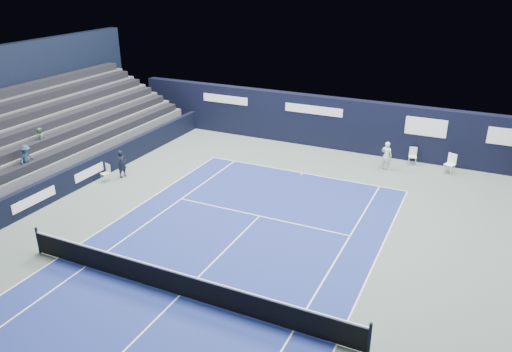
{
  "coord_description": "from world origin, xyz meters",
  "views": [
    {
      "loc": [
        8.27,
        -11.46,
        10.29
      ],
      "look_at": [
        -0.79,
        7.69,
        1.3
      ],
      "focal_mm": 35.0,
      "sensor_mm": 36.0,
      "label": 1
    }
  ],
  "objects_px": {
    "folding_chair_back_b": "(451,162)",
    "folding_chair_back_a": "(413,153)",
    "tennis_player": "(386,155)",
    "tennis_net": "(179,283)",
    "line_judge_chair": "(107,171)"
  },
  "relations": [
    {
      "from": "line_judge_chair",
      "to": "folding_chair_back_b",
      "type": "bearing_deg",
      "value": 44.64
    },
    {
      "from": "folding_chair_back_b",
      "to": "tennis_player",
      "type": "relative_size",
      "value": 0.69
    },
    {
      "from": "folding_chair_back_a",
      "to": "line_judge_chair",
      "type": "height_order",
      "value": "folding_chair_back_a"
    },
    {
      "from": "folding_chair_back_b",
      "to": "tennis_net",
      "type": "bearing_deg",
      "value": -93.86
    },
    {
      "from": "folding_chair_back_a",
      "to": "tennis_player",
      "type": "xyz_separation_m",
      "value": [
        -1.18,
        -1.49,
        0.15
      ]
    },
    {
      "from": "folding_chair_back_b",
      "to": "folding_chair_back_a",
      "type": "bearing_deg",
      "value": -174.39
    },
    {
      "from": "line_judge_chair",
      "to": "tennis_net",
      "type": "height_order",
      "value": "tennis_net"
    },
    {
      "from": "folding_chair_back_a",
      "to": "line_judge_chair",
      "type": "xyz_separation_m",
      "value": [
        -13.81,
        -9.23,
        -0.12
      ]
    },
    {
      "from": "folding_chair_back_b",
      "to": "line_judge_chair",
      "type": "height_order",
      "value": "folding_chair_back_b"
    },
    {
      "from": "tennis_net",
      "to": "tennis_player",
      "type": "distance_m",
      "value": 14.89
    },
    {
      "from": "folding_chair_back_a",
      "to": "line_judge_chair",
      "type": "distance_m",
      "value": 16.61
    },
    {
      "from": "folding_chair_back_b",
      "to": "tennis_player",
      "type": "xyz_separation_m",
      "value": [
        -3.23,
        -0.92,
        0.18
      ]
    },
    {
      "from": "tennis_player",
      "to": "folding_chair_back_a",
      "type": "bearing_deg",
      "value": 51.57
    },
    {
      "from": "tennis_net",
      "to": "folding_chair_back_b",
      "type": "bearing_deg",
      "value": 65.11
    },
    {
      "from": "folding_chair_back_a",
      "to": "folding_chair_back_b",
      "type": "height_order",
      "value": "folding_chair_back_b"
    }
  ]
}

